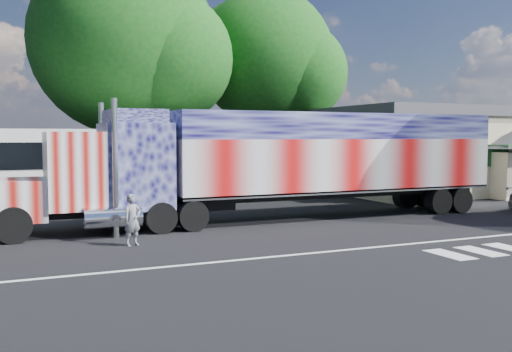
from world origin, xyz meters
name	(u,v)px	position (x,y,z in m)	size (l,w,h in m)	color
ground	(290,235)	(0.00, 0.00, 0.00)	(100.00, 100.00, 0.00)	black
lane_markings	(397,251)	(1.71, -3.77, 0.01)	(30.00, 2.67, 0.01)	silver
semi_truck	(278,161)	(1.20, 3.45, 2.45)	(22.36, 3.53, 4.77)	black
coach_bus	(77,168)	(-5.98, 10.71, 1.97)	(13.09, 3.05, 3.81)	silver
hall_building	(484,149)	(19.92, 10.86, 2.62)	(22.40, 12.80, 5.20)	beige
woman	(132,220)	(-5.45, 0.35, 0.83)	(0.60, 0.40, 1.66)	slate
tree_n_mid	(127,43)	(-2.25, 17.10, 9.06)	(11.65, 11.09, 14.66)	black
tree_ne_a	(268,59)	(7.44, 17.89, 8.73)	(9.71, 9.25, 13.41)	black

